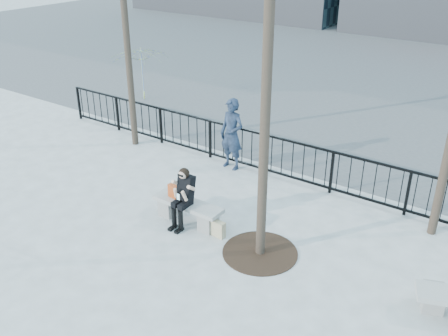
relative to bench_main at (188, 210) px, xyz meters
The scene contains 10 objects.
ground 0.30m from the bench_main, ahead, with size 120.00×120.00×0.00m, color gray.
street_surface 15.00m from the bench_main, 90.00° to the left, with size 60.00×23.00×0.01m, color #474747.
railing 3.01m from the bench_main, 90.00° to the left, with size 14.00×0.06×1.10m.
tree_grate 1.92m from the bench_main, ahead, with size 1.50×1.50×0.02m, color black.
bench_main is the anchor object (origin of this frame).
seated_woman 0.40m from the bench_main, 90.00° to the right, with size 0.50×0.64×1.34m.
handbag 0.47m from the bench_main, behind, with size 0.36×0.17×0.30m, color #B23F15.
shopping_bag 0.85m from the bench_main, ahead, with size 0.37×0.14×0.35m, color beige.
standing_man 2.97m from the bench_main, 104.94° to the left, with size 0.70×0.46×1.91m, color black.
vendor_umbrella 8.82m from the bench_main, 139.61° to the left, with size 2.09×2.13×1.92m, color #E7F536.
Camera 1 is at (5.98, -7.20, 5.87)m, focal length 40.00 mm.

